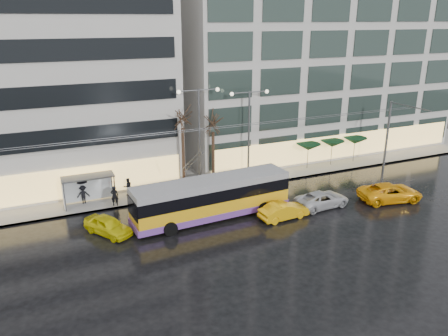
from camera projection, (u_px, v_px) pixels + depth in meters
ground at (228, 242)px, 30.75m from camera, size 140.00×140.00×0.00m
sidewalk at (189, 176)px, 43.60m from camera, size 80.00×10.00×0.15m
kerb at (207, 193)px, 39.32m from camera, size 80.00×0.10×0.15m
building_right at (311, 40)px, 50.34m from camera, size 32.00×14.00×25.00m
trolleybus at (212, 199)px, 34.05m from camera, size 12.79×5.14×5.87m
catenary at (200, 153)px, 36.62m from camera, size 42.24×5.12×7.00m
bus_shelter at (83, 184)px, 36.16m from camera, size 4.20×1.60×2.51m
street_lamp_near at (199, 125)px, 38.91m from camera, size 3.96×0.36×9.03m
street_lamp_far at (249, 122)px, 40.91m from camera, size 3.96×0.36×8.53m
tree_a at (182, 113)px, 38.16m from camera, size 3.20×3.20×8.40m
tree_b at (213, 118)px, 39.70m from camera, size 3.20×3.20×7.70m
parasol_a at (308, 147)px, 44.82m from camera, size 2.50×2.50×2.65m
parasol_b at (332, 144)px, 45.96m from camera, size 2.50×2.50×2.65m
parasol_c at (355, 141)px, 47.11m from camera, size 2.50×2.50×2.65m
taxi_a at (108, 225)px, 31.75m from camera, size 3.48×4.23×1.36m
taxi_b at (284, 211)px, 34.21m from camera, size 4.14×1.67×1.34m
taxi_c at (390, 192)px, 37.56m from camera, size 5.86×3.57×1.52m
sedan_silver at (322, 199)px, 36.41m from camera, size 4.82×2.40×1.31m
pedestrian_a at (114, 189)px, 36.03m from camera, size 1.21×1.22×2.19m
pedestrian_b at (128, 187)px, 38.39m from camera, size 0.82×0.68×1.57m
pedestrian_c at (83, 191)px, 36.56m from camera, size 1.08×0.89×2.11m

